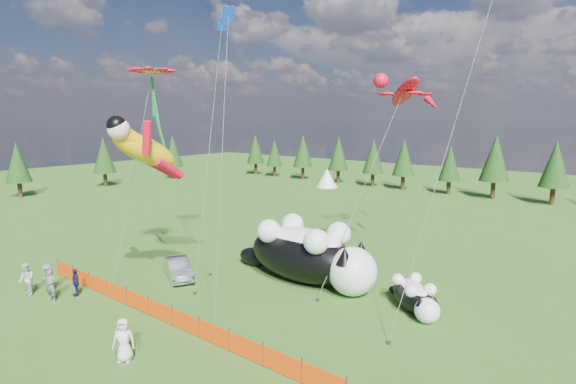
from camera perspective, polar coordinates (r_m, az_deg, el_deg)
The scene contains 17 objects.
ground at distance 26.50m, azimuth -10.50°, elevation -13.55°, with size 160.00×160.00×0.00m, color #14390A.
safety_fence at distance 24.61m, azimuth -15.94°, elevation -14.35°, with size 22.06×0.06×1.10m.
tree_line at distance 64.02m, azimuth 21.16°, elevation 3.13°, with size 90.00×4.00×8.00m, color black, non-canonical shape.
festival_tents at distance 57.16m, azimuth 30.08°, elevation -0.81°, with size 50.00×3.20×2.80m, color white, non-canonical shape.
cat_large at distance 28.48m, azimuth 2.56°, elevation -7.79°, with size 10.81×4.17×3.90m.
cat_small at distance 25.62m, azimuth 15.75°, elevation -12.58°, with size 3.93×3.72×1.74m.
car at distance 30.33m, azimuth -13.76°, elevation -9.38°, with size 1.35×3.88×1.28m, color silver.
spectator_a at distance 29.07m, azimuth -27.92°, elevation -10.44°, with size 0.69×0.45×1.89m, color slate.
spectator_b at distance 30.62m, azimuth -30.30°, elevation -9.58°, with size 0.95×0.56×1.96m, color silver.
spectator_c at distance 29.39m, azimuth -25.37°, elevation -10.31°, with size 0.95×0.48×1.62m, color #141637.
spectator_d at distance 30.68m, azimuth -28.16°, elevation -9.57°, with size 1.13×0.58×1.75m, color slate.
spectator_e at distance 21.22m, azimuth -20.15°, elevation -17.21°, with size 0.94×0.61×1.91m, color silver.
superhero_kite at distance 27.15m, azimuth -17.71°, elevation 5.12°, with size 4.77×6.49×11.04m.
gecko_kite at distance 31.58m, azimuth 14.61°, elevation 12.17°, with size 6.68×12.43×14.79m.
flower_kite at distance 30.02m, azimuth -16.89°, elevation 14.22°, with size 4.00×5.35×13.45m.
diamond_kite_a at distance 30.22m, azimuth -8.58°, elevation 18.85°, with size 2.30×5.04×17.06m.
diamond_kite_c at distance 23.89m, azimuth -7.65°, elevation 20.07°, with size 2.00×3.68×16.17m.
Camera 1 is at (18.50, -15.97, 10.25)m, focal length 28.00 mm.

